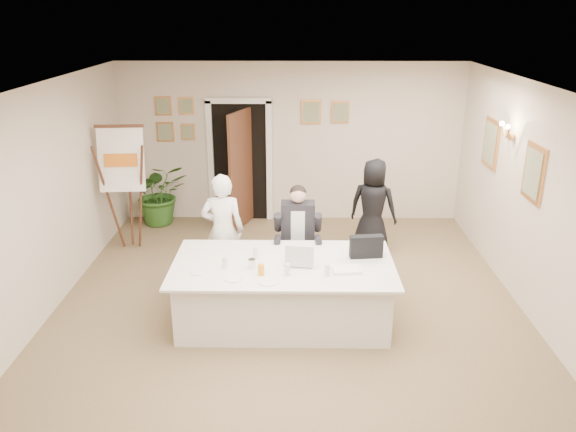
% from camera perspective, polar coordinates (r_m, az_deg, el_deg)
% --- Properties ---
extents(floor, '(7.00, 7.00, 0.00)m').
position_cam_1_polar(floor, '(7.19, 0.03, -9.98)').
color(floor, brown).
rests_on(floor, ground).
extents(ceiling, '(6.00, 7.00, 0.02)m').
position_cam_1_polar(ceiling, '(6.26, 0.03, 12.74)').
color(ceiling, white).
rests_on(ceiling, wall_back).
extents(wall_back, '(6.00, 0.10, 2.80)m').
position_cam_1_polar(wall_back, '(9.95, 0.29, 7.41)').
color(wall_back, beige).
rests_on(wall_back, floor).
extents(wall_front, '(6.00, 0.10, 2.80)m').
position_cam_1_polar(wall_front, '(3.50, -0.73, -19.18)').
color(wall_front, beige).
rests_on(wall_front, floor).
extents(wall_left, '(0.10, 7.00, 2.80)m').
position_cam_1_polar(wall_left, '(7.27, -24.33, 0.63)').
color(wall_left, beige).
rests_on(wall_left, floor).
extents(wall_right, '(0.10, 7.00, 2.80)m').
position_cam_1_polar(wall_right, '(7.21, 24.63, 0.42)').
color(wall_right, beige).
rests_on(wall_right, floor).
extents(doorway, '(1.14, 0.86, 2.20)m').
position_cam_1_polar(doorway, '(9.91, -4.85, 5.16)').
color(doorway, black).
rests_on(doorway, floor).
extents(pictures_back_wall, '(3.40, 0.06, 0.80)m').
position_cam_1_polar(pictures_back_wall, '(9.87, -4.43, 9.91)').
color(pictures_back_wall, '#D58C48').
rests_on(pictures_back_wall, wall_back).
extents(pictures_right_wall, '(0.06, 2.20, 0.80)m').
position_cam_1_polar(pictures_right_wall, '(8.16, 21.58, 5.61)').
color(pictures_right_wall, '#D58C48').
rests_on(pictures_right_wall, wall_right).
extents(wall_sconce, '(0.20, 0.30, 0.24)m').
position_cam_1_polar(wall_sconce, '(8.07, 21.44, 8.03)').
color(wall_sconce, '#B47939').
rests_on(wall_sconce, wall_right).
extents(conference_table, '(2.65, 1.41, 0.78)m').
position_cam_1_polar(conference_table, '(6.88, -0.49, -7.70)').
color(conference_table, white).
rests_on(conference_table, floor).
extents(seated_man, '(0.74, 0.77, 1.44)m').
position_cam_1_polar(seated_man, '(7.64, 1.00, -2.02)').
color(seated_man, black).
rests_on(seated_man, floor).
extents(flip_chart, '(0.70, 0.46, 1.97)m').
position_cam_1_polar(flip_chart, '(9.10, -16.10, 2.15)').
color(flip_chart, '#3D2313').
rests_on(flip_chart, floor).
extents(standing_man, '(0.60, 0.41, 1.59)m').
position_cam_1_polar(standing_man, '(7.66, -6.63, -1.48)').
color(standing_man, white).
rests_on(standing_man, floor).
extents(standing_woman, '(0.86, 0.71, 1.50)m').
position_cam_1_polar(standing_woman, '(8.77, 8.63, 0.97)').
color(standing_woman, black).
rests_on(standing_woman, floor).
extents(potted_palm, '(1.19, 1.09, 1.12)m').
position_cam_1_polar(potted_palm, '(10.18, -12.93, 2.27)').
color(potted_palm, '#28551C').
rests_on(potted_palm, floor).
extents(laptop, '(0.38, 0.39, 0.28)m').
position_cam_1_polar(laptop, '(6.66, 1.14, -3.72)').
color(laptop, '#B7BABC').
rests_on(laptop, conference_table).
extents(laptop_bag, '(0.41, 0.15, 0.28)m').
position_cam_1_polar(laptop_bag, '(6.88, 7.95, -3.10)').
color(laptop_bag, black).
rests_on(laptop_bag, conference_table).
extents(paper_stack, '(0.35, 0.26, 0.03)m').
position_cam_1_polar(paper_stack, '(6.55, 5.97, -5.44)').
color(paper_stack, white).
rests_on(paper_stack, conference_table).
extents(plate_left, '(0.26, 0.26, 0.01)m').
position_cam_1_polar(plate_left, '(6.57, -9.03, -5.59)').
color(plate_left, white).
rests_on(plate_left, conference_table).
extents(plate_mid, '(0.25, 0.25, 0.01)m').
position_cam_1_polar(plate_mid, '(6.37, -5.54, -6.29)').
color(plate_mid, white).
rests_on(plate_mid, conference_table).
extents(plate_near, '(0.24, 0.24, 0.01)m').
position_cam_1_polar(plate_near, '(6.27, -2.00, -6.67)').
color(plate_near, white).
rests_on(plate_near, conference_table).
extents(glass_a, '(0.07, 0.07, 0.14)m').
position_cam_1_polar(glass_a, '(6.61, -6.43, -4.69)').
color(glass_a, silver).
rests_on(glass_a, conference_table).
extents(glass_b, '(0.08, 0.08, 0.14)m').
position_cam_1_polar(glass_b, '(6.39, -0.07, -5.47)').
color(glass_b, silver).
rests_on(glass_b, conference_table).
extents(glass_c, '(0.08, 0.08, 0.14)m').
position_cam_1_polar(glass_c, '(6.40, 4.03, -5.51)').
color(glass_c, silver).
rests_on(glass_c, conference_table).
extents(glass_d, '(0.07, 0.07, 0.14)m').
position_cam_1_polar(glass_d, '(6.83, -3.35, -3.73)').
color(glass_d, silver).
rests_on(glass_d, conference_table).
extents(oj_glass, '(0.08, 0.08, 0.13)m').
position_cam_1_polar(oj_glass, '(6.40, -2.74, -5.49)').
color(oj_glass, orange).
rests_on(oj_glass, conference_table).
extents(steel_jug, '(0.09, 0.09, 0.11)m').
position_cam_1_polar(steel_jug, '(6.59, -3.68, -4.84)').
color(steel_jug, silver).
rests_on(steel_jug, conference_table).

